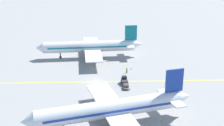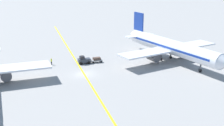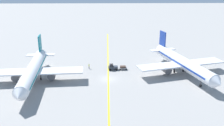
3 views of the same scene
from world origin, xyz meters
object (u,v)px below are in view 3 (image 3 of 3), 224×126
Objects in this scene: baggage_cart_trailing at (123,67)px; airplane_at_gate at (182,63)px; traffic_cone_mid_apron at (80,66)px; baggage_tug_dark at (113,67)px; ground_crew_worker at (89,66)px; airplane_adjacent_stand at (33,70)px; traffic_cone_near_nose at (170,62)px.

airplane_at_gate is at bearing 166.71° from baggage_cart_trailing.
baggage_cart_trailing is (17.95, -4.24, -2.95)m from airplane_at_gate.
traffic_cone_mid_apron is at bearing -10.88° from baggage_cart_trailing.
baggage_tug_dark is 11.21m from traffic_cone_mid_apron.
ground_crew_worker is 3.53m from traffic_cone_mid_apron.
airplane_adjacent_stand is at bearing 23.07° from baggage_tug_dark.
baggage_tug_dark is 7.85m from ground_crew_worker.
traffic_cone_near_nose and traffic_cone_mid_apron have the same top height.
baggage_cart_trailing is at bearing -13.29° from airplane_at_gate.
baggage_tug_dark reaches higher than traffic_cone_mid_apron.
ground_crew_worker reaches higher than traffic_cone_near_nose.
baggage_cart_trailing is at bearing 169.12° from traffic_cone_mid_apron.
baggage_cart_trailing reaches higher than traffic_cone_mid_apron.
airplane_at_gate is 44.33m from airplane_adjacent_stand.
airplane_at_gate reaches higher than baggage_cart_trailing.
airplane_at_gate reaches higher than traffic_cone_near_nose.
airplane_at_gate reaches higher than ground_crew_worker.
ground_crew_worker is at bearing -143.85° from airplane_adjacent_stand.
traffic_cone_mid_apron is (10.81, -2.91, -0.63)m from baggage_tug_dark.
airplane_at_gate reaches higher than traffic_cone_mid_apron.
baggage_cart_trailing is 17.99m from traffic_cone_near_nose.
baggage_cart_trailing is at bearing -176.56° from baggage_tug_dark.
ground_crew_worker reaches higher than traffic_cone_mid_apron.
ground_crew_worker is 3.05× the size of traffic_cone_near_nose.
baggage_cart_trailing is 11.09m from ground_crew_worker.
baggage_cart_trailing is (-26.03, -9.88, -2.95)m from airplane_adjacent_stand.
airplane_at_gate is 18.67m from baggage_cart_trailing.
traffic_cone_near_nose is (-42.97, -15.92, -3.43)m from airplane_adjacent_stand.
traffic_cone_mid_apron is (3.06, -1.64, -0.63)m from ground_crew_worker.
ground_crew_worker is at bearing -9.27° from baggage_tug_dark.
airplane_at_gate is at bearing 95.57° from traffic_cone_near_nose.
airplane_at_gate is 63.55× the size of traffic_cone_near_nose.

